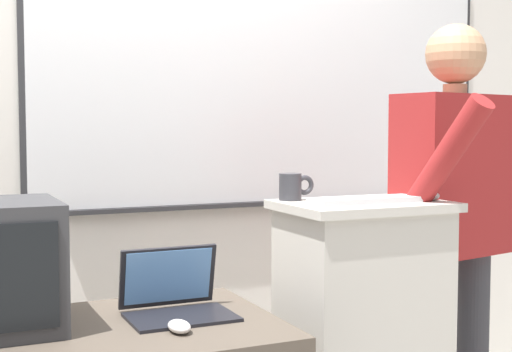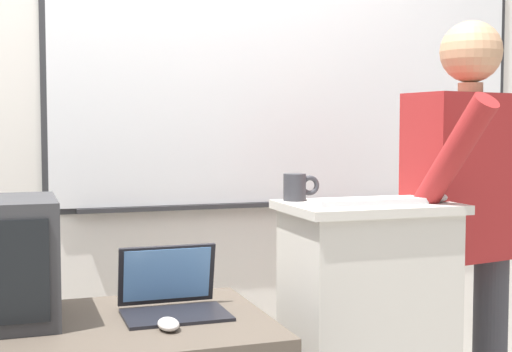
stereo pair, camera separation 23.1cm
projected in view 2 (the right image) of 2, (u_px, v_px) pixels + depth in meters
name	position (u px, v px, depth m)	size (l,w,h in m)	color
back_wall	(172.00, 91.00, 3.16)	(6.40, 0.17, 2.91)	silver
person_presenter	(469.00, 210.00, 2.62)	(0.64, 0.60, 1.68)	#333338
laptop	(171.00, 292.00, 2.22)	(0.32, 0.27, 0.20)	black
wireless_keyboard	(368.00, 201.00, 2.34)	(0.39, 0.12, 0.02)	silver
computer_mouse_by_laptop	(168.00, 324.00, 2.02)	(0.06, 0.10, 0.03)	silver
computer_mouse_by_keyboard	(436.00, 197.00, 2.42)	(0.06, 0.10, 0.03)	silver
coffee_mug	(297.00, 187.00, 2.45)	(0.13, 0.08, 0.09)	#333338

